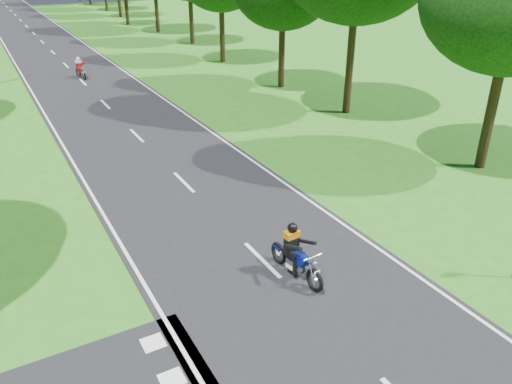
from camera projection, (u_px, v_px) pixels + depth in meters
ground at (301, 299)px, 12.66m from camera, size 160.00×160.00×0.00m
main_road at (34, 33)px, 51.89m from camera, size 7.00×140.00×0.02m
road_markings at (35, 36)px, 50.35m from camera, size 7.40×140.00×0.01m
rider_near_blue at (297, 252)px, 13.19m from camera, size 0.78×1.91×1.55m
rider_far_red at (80, 68)px, 33.76m from camera, size 0.74×1.73×1.40m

